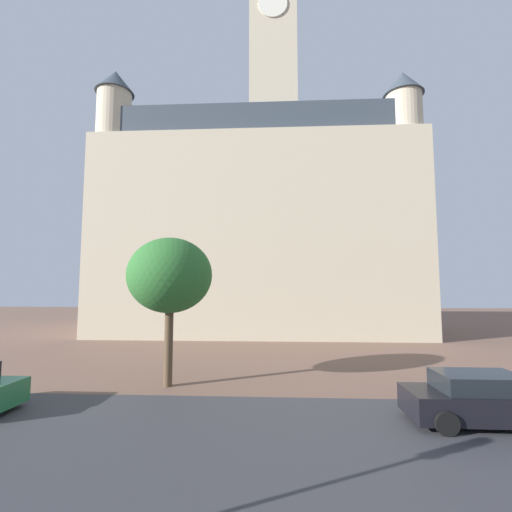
# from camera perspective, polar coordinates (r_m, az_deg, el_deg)

# --- Properties ---
(ground_plane) EXTENTS (120.00, 120.00, 0.00)m
(ground_plane) POSITION_cam_1_polar(r_m,az_deg,el_deg) (11.25, 1.09, -25.71)
(ground_plane) COLOR brown
(street_asphalt_strip) EXTENTS (120.00, 7.80, 0.00)m
(street_asphalt_strip) POSITION_cam_1_polar(r_m,az_deg,el_deg) (9.99, 0.78, -28.44)
(street_asphalt_strip) COLOR #38383D
(street_asphalt_strip) RESTS_ON ground_plane
(landmark_building) EXTENTS (27.21, 13.53, 37.87)m
(landmark_building) POSITION_cam_1_polar(r_m,az_deg,el_deg) (33.30, 0.63, 5.64)
(landmark_building) COLOR beige
(landmark_building) RESTS_ON ground_plane
(car_black) EXTENTS (4.11, 1.95, 1.44)m
(car_black) POSITION_cam_1_polar(r_m,az_deg,el_deg) (12.82, 32.54, -19.08)
(car_black) COLOR black
(car_black) RESTS_ON ground_plane
(tree_curb_far) EXTENTS (3.45, 3.45, 6.02)m
(tree_curb_far) POSITION_cam_1_polar(r_m,az_deg,el_deg) (14.91, -13.81, -3.16)
(tree_curb_far) COLOR brown
(tree_curb_far) RESTS_ON ground_plane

